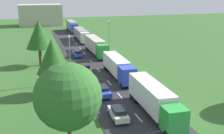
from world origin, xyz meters
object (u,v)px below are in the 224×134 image
truck_second (118,66)px  lamppost_second (70,57)px  truck_fifth (72,26)px  truck_fourth (81,34)px  car_fifth (77,53)px  car_second (118,113)px  tree_maple (39,34)px  tree_pine (52,56)px  car_fourth (85,68)px  truck_third (96,45)px  tree_elm (68,97)px  lamppost_third (109,34)px  car_third (103,91)px  distant_building (41,15)px  truck_lead (154,98)px

truck_second → lamppost_second: (-8.58, -0.56, 2.46)m
truck_second → truck_fifth: bearing=90.2°
truck_fourth → car_fifth: truck_fourth is taller
truck_fourth → car_fifth: size_ratio=3.40×
truck_fourth → car_second: size_ratio=3.25×
tree_maple → tree_pine: (1.27, -17.48, -0.61)m
truck_fourth → car_fourth: truck_fourth is taller
truck_third → car_fourth: bearing=-110.3°
truck_second → tree_elm: (-11.46, -21.00, 3.43)m
tree_maple → lamppost_third: bearing=27.1°
car_second → car_third: (0.08, 8.22, -0.05)m
truck_fourth → truck_fifth: (-0.06, 19.73, 0.08)m
lamppost_third → car_fifth: bearing=-158.0°
lamppost_third → tree_elm: tree_elm is taller
truck_fifth → distant_building: (-10.04, 21.70, 2.15)m
car_second → car_fifth: (0.38, 33.81, 0.00)m
truck_fifth → tree_maple: 46.78m
car_second → tree_maple: (-8.12, 28.56, 5.59)m
tree_maple → distant_building: 66.58m
tree_maple → truck_fourth: bearing=62.8°
truck_lead → lamppost_third: bearing=83.7°
tree_elm → truck_third: bearing=73.8°
truck_fifth → lamppost_second: size_ratio=1.66×
car_fourth → tree_pine: tree_pine is taller
car_second → car_fifth: size_ratio=1.05×
truck_second → car_third: size_ratio=2.99×
car_third → lamppost_second: bearing=116.6°
truck_third → car_fourth: size_ratio=3.39×
truck_third → truck_fourth: 18.26m
truck_lead → lamppost_second: 17.79m
truck_lead → distant_building: distant_building is taller
lamppost_second → truck_third: bearing=65.9°
car_fourth → distant_building: (-5.22, 73.76, 3.50)m
truck_lead → car_fourth: truck_lead is taller
truck_lead → truck_fourth: bearing=90.0°
truck_second → distant_building: (-10.24, 78.74, 2.26)m
truck_third → truck_fifth: bearing=90.6°
truck_second → distant_building: distant_building is taller
lamppost_second → lamppost_third: (12.53, 21.50, -0.14)m
truck_second → lamppost_third: lamppost_third is taller
car_fourth → lamppost_second: 7.56m
car_fourth → distant_building: size_ratio=0.24×
car_third → tree_pine: bearing=157.6°
car_fourth → truck_second: bearing=-44.8°
lamppost_second → car_fifth: bearing=77.4°
truck_third → truck_fourth: size_ratio=1.04×
lamppost_second → tree_maple: bearing=109.1°
car_fifth → tree_maple: bearing=-148.3°
truck_fifth → car_third: 65.30m
truck_fourth → car_fifth: 20.31m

